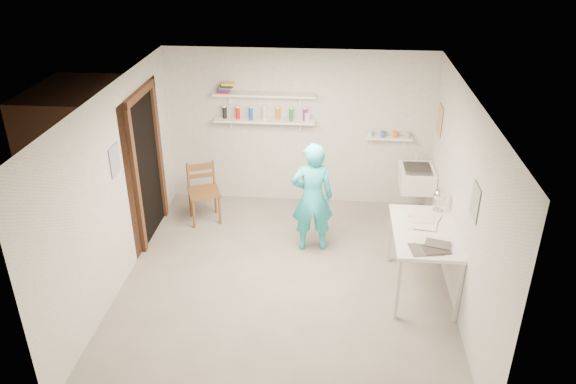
# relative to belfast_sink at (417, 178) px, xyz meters

# --- Properties ---
(floor) EXTENTS (4.00, 4.50, 0.02)m
(floor) POSITION_rel_belfast_sink_xyz_m (-1.75, -1.70, -0.71)
(floor) COLOR slate
(floor) RESTS_ON ground
(ceiling) EXTENTS (4.00, 4.50, 0.02)m
(ceiling) POSITION_rel_belfast_sink_xyz_m (-1.75, -1.70, 1.71)
(ceiling) COLOR silver
(ceiling) RESTS_ON wall_back
(wall_back) EXTENTS (4.00, 0.02, 2.40)m
(wall_back) POSITION_rel_belfast_sink_xyz_m (-1.75, 0.56, 0.50)
(wall_back) COLOR silver
(wall_back) RESTS_ON ground
(wall_front) EXTENTS (4.00, 0.02, 2.40)m
(wall_front) POSITION_rel_belfast_sink_xyz_m (-1.75, -3.96, 0.50)
(wall_front) COLOR silver
(wall_front) RESTS_ON ground
(wall_left) EXTENTS (0.02, 4.50, 2.40)m
(wall_left) POSITION_rel_belfast_sink_xyz_m (-3.76, -1.70, 0.50)
(wall_left) COLOR silver
(wall_left) RESTS_ON ground
(wall_right) EXTENTS (0.02, 4.50, 2.40)m
(wall_right) POSITION_rel_belfast_sink_xyz_m (0.26, -1.70, 0.50)
(wall_right) COLOR silver
(wall_right) RESTS_ON ground
(doorway_recess) EXTENTS (0.02, 0.90, 2.00)m
(doorway_recess) POSITION_rel_belfast_sink_xyz_m (-3.74, -0.65, 0.30)
(doorway_recess) COLOR black
(doorway_recess) RESTS_ON wall_left
(corridor_box) EXTENTS (1.40, 1.50, 2.10)m
(corridor_box) POSITION_rel_belfast_sink_xyz_m (-4.45, -0.65, 0.35)
(corridor_box) COLOR brown
(corridor_box) RESTS_ON ground
(door_lintel) EXTENTS (0.06, 1.05, 0.10)m
(door_lintel) POSITION_rel_belfast_sink_xyz_m (-3.72, -0.65, 1.35)
(door_lintel) COLOR brown
(door_lintel) RESTS_ON wall_left
(door_jamb_near) EXTENTS (0.06, 0.10, 2.00)m
(door_jamb_near) POSITION_rel_belfast_sink_xyz_m (-3.72, -1.15, 0.30)
(door_jamb_near) COLOR brown
(door_jamb_near) RESTS_ON ground
(door_jamb_far) EXTENTS (0.06, 0.10, 2.00)m
(door_jamb_far) POSITION_rel_belfast_sink_xyz_m (-3.72, -0.15, 0.30)
(door_jamb_far) COLOR brown
(door_jamb_far) RESTS_ON ground
(shelf_lower) EXTENTS (1.50, 0.22, 0.03)m
(shelf_lower) POSITION_rel_belfast_sink_xyz_m (-2.25, 0.43, 0.65)
(shelf_lower) COLOR white
(shelf_lower) RESTS_ON wall_back
(shelf_upper) EXTENTS (1.50, 0.22, 0.03)m
(shelf_upper) POSITION_rel_belfast_sink_xyz_m (-2.25, 0.43, 1.05)
(shelf_upper) COLOR white
(shelf_upper) RESTS_ON wall_back
(ledge_shelf) EXTENTS (0.70, 0.14, 0.03)m
(ledge_shelf) POSITION_rel_belfast_sink_xyz_m (-0.40, 0.47, 0.42)
(ledge_shelf) COLOR white
(ledge_shelf) RESTS_ON wall_back
(poster_left) EXTENTS (0.01, 0.28, 0.36)m
(poster_left) POSITION_rel_belfast_sink_xyz_m (-3.74, -1.65, 0.85)
(poster_left) COLOR #334C7F
(poster_left) RESTS_ON wall_left
(poster_right_a) EXTENTS (0.01, 0.34, 0.42)m
(poster_right_a) POSITION_rel_belfast_sink_xyz_m (0.24, 0.10, 0.85)
(poster_right_a) COLOR #995933
(poster_right_a) RESTS_ON wall_right
(poster_right_b) EXTENTS (0.01, 0.30, 0.38)m
(poster_right_b) POSITION_rel_belfast_sink_xyz_m (0.24, -2.25, 0.80)
(poster_right_b) COLOR #3F724C
(poster_right_b) RESTS_ON wall_right
(belfast_sink) EXTENTS (0.48, 0.60, 0.30)m
(belfast_sink) POSITION_rel_belfast_sink_xyz_m (0.00, 0.00, 0.00)
(belfast_sink) COLOR white
(belfast_sink) RESTS_ON wall_right
(man) EXTENTS (0.61, 0.45, 1.54)m
(man) POSITION_rel_belfast_sink_xyz_m (-1.47, -0.88, 0.07)
(man) COLOR #29C5D1
(man) RESTS_ON ground
(wall_clock) EXTENTS (0.28, 0.08, 0.28)m
(wall_clock) POSITION_rel_belfast_sink_xyz_m (-1.43, -0.66, 0.32)
(wall_clock) COLOR beige
(wall_clock) RESTS_ON man
(wooden_chair) EXTENTS (0.56, 0.55, 0.94)m
(wooden_chair) POSITION_rel_belfast_sink_xyz_m (-3.08, -0.25, -0.23)
(wooden_chair) COLOR brown
(wooden_chair) RESTS_ON ground
(work_table) EXTENTS (0.74, 1.24, 0.83)m
(work_table) POSITION_rel_belfast_sink_xyz_m (-0.11, -1.71, -0.29)
(work_table) COLOR silver
(work_table) RESTS_ON ground
(desk_lamp) EXTENTS (0.16, 0.16, 0.16)m
(desk_lamp) POSITION_rel_belfast_sink_xyz_m (0.09, -1.21, 0.35)
(desk_lamp) COLOR silver
(desk_lamp) RESTS_ON work_table
(spray_cans) EXTENTS (1.26, 0.06, 0.17)m
(spray_cans) POSITION_rel_belfast_sink_xyz_m (-2.25, 0.43, 0.75)
(spray_cans) COLOR black
(spray_cans) RESTS_ON shelf_lower
(book_stack) EXTENTS (0.26, 0.14, 0.14)m
(book_stack) POSITION_rel_belfast_sink_xyz_m (-2.81, 0.43, 1.14)
(book_stack) COLOR red
(book_stack) RESTS_ON shelf_upper
(ledge_pots) EXTENTS (0.48, 0.07, 0.09)m
(ledge_pots) POSITION_rel_belfast_sink_xyz_m (-0.40, 0.47, 0.48)
(ledge_pots) COLOR silver
(ledge_pots) RESTS_ON ledge_shelf
(papers) EXTENTS (0.30, 0.22, 0.03)m
(papers) POSITION_rel_belfast_sink_xyz_m (-0.11, -1.71, 0.14)
(papers) COLOR silver
(papers) RESTS_ON work_table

